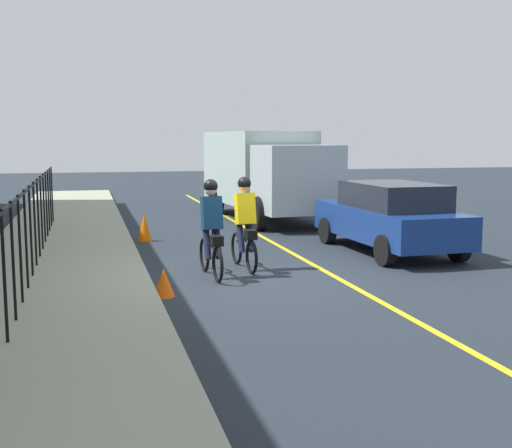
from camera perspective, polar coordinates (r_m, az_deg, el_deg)
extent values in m
plane|color=#222932|center=(11.98, -0.71, -4.79)|extent=(80.00, 80.00, 0.00)
cube|color=yellow|center=(12.46, 6.47, -4.35)|extent=(36.00, 0.12, 0.01)
cube|color=#9BA088|center=(11.64, -17.24, -5.12)|extent=(40.00, 3.20, 0.15)
cylinder|color=black|center=(8.18, -21.27, -4.31)|extent=(0.04, 0.04, 1.60)
cylinder|color=black|center=(9.13, -20.59, -3.08)|extent=(0.04, 0.04, 1.60)
cylinder|color=black|center=(10.09, -20.04, -2.09)|extent=(0.04, 0.04, 1.60)
cylinder|color=black|center=(11.05, -19.58, -1.26)|extent=(0.04, 0.04, 1.60)
cylinder|color=black|center=(12.02, -19.20, -0.57)|extent=(0.04, 0.04, 1.60)
cylinder|color=black|center=(12.98, -18.88, 0.01)|extent=(0.04, 0.04, 1.60)
cylinder|color=black|center=(13.95, -18.60, 0.52)|extent=(0.04, 0.04, 1.60)
cylinder|color=black|center=(14.92, -18.36, 0.96)|extent=(0.04, 0.04, 1.60)
cylinder|color=black|center=(15.89, -18.14, 1.35)|extent=(0.04, 0.04, 1.60)
cylinder|color=black|center=(16.86, -17.96, 1.69)|extent=(0.04, 0.04, 1.60)
cylinder|color=black|center=(17.84, -17.79, 1.99)|extent=(0.04, 0.04, 1.60)
cylinder|color=black|center=(18.81, -17.64, 2.27)|extent=(0.04, 0.04, 1.60)
cylinder|color=black|center=(19.78, -17.50, 2.51)|extent=(0.04, 0.04, 1.60)
cube|color=black|center=(12.43, -19.18, 3.16)|extent=(14.67, 0.04, 0.04)
torus|color=black|center=(13.28, -1.73, -2.13)|extent=(0.66, 0.09, 0.66)
torus|color=black|center=(12.29, -0.39, -2.91)|extent=(0.66, 0.09, 0.66)
cube|color=black|center=(12.74, -1.09, -1.40)|extent=(0.93, 0.09, 0.24)
cylinder|color=black|center=(12.57, -0.90, -0.83)|extent=(0.03, 0.03, 0.35)
cube|color=yellow|center=(12.56, -0.97, 1.35)|extent=(0.36, 0.38, 0.63)
sphere|color=tan|center=(12.57, -1.03, 3.28)|extent=(0.22, 0.22, 0.22)
sphere|color=black|center=(12.57, -1.04, 3.60)|extent=(0.26, 0.26, 0.26)
cylinder|color=#191E38|center=(12.58, -1.37, -1.05)|extent=(0.34, 0.14, 0.65)
cylinder|color=#191E38|center=(12.64, -0.50, -1.01)|extent=(0.34, 0.14, 0.65)
cube|color=black|center=(12.26, -0.46, -0.94)|extent=(0.25, 0.21, 0.18)
torus|color=black|center=(12.58, -4.56, -2.69)|extent=(0.66, 0.09, 0.66)
torus|color=black|center=(11.58, -3.39, -3.57)|extent=(0.66, 0.09, 0.66)
cube|color=black|center=(12.04, -4.01, -1.94)|extent=(0.93, 0.09, 0.24)
cylinder|color=black|center=(11.87, -3.85, -1.34)|extent=(0.03, 0.03, 0.35)
cube|color=navy|center=(11.85, -3.93, 0.96)|extent=(0.36, 0.38, 0.63)
sphere|color=tan|center=(11.86, -4.00, 3.01)|extent=(0.22, 0.22, 0.22)
sphere|color=black|center=(11.86, -4.00, 3.34)|extent=(0.26, 0.26, 0.26)
cylinder|color=#191E38|center=(11.88, -4.35, -1.58)|extent=(0.34, 0.14, 0.65)
cylinder|color=#191E38|center=(11.93, -3.41, -1.53)|extent=(0.34, 0.14, 0.65)
cube|color=black|center=(11.55, -3.47, -1.48)|extent=(0.25, 0.21, 0.18)
cube|color=navy|center=(14.95, 11.55, 0.12)|extent=(4.46, 1.94, 0.70)
cube|color=#1E232D|center=(14.71, 11.98, 2.46)|extent=(2.51, 1.66, 0.56)
cylinder|color=black|center=(15.97, 6.30, -0.57)|extent=(0.65, 0.24, 0.64)
cylinder|color=black|center=(16.70, 11.68, -0.33)|extent=(0.65, 0.24, 0.64)
cylinder|color=black|center=(13.30, 11.31, -2.30)|extent=(0.65, 0.24, 0.64)
cylinder|color=black|center=(14.17, 17.41, -1.90)|extent=(0.65, 0.24, 0.64)
cube|color=#AEC3BD|center=(21.46, 0.12, 5.04)|extent=(4.93, 2.76, 2.30)
cube|color=silver|center=(18.28, 3.66, 3.97)|extent=(1.98, 2.34, 1.90)
cylinder|color=black|center=(18.95, 6.59, 1.18)|extent=(0.98, 0.37, 0.96)
cylinder|color=black|center=(18.10, 0.19, 0.93)|extent=(0.98, 0.37, 0.96)
cylinder|color=black|center=(22.92, 1.89, 2.31)|extent=(0.98, 0.37, 0.96)
cylinder|color=black|center=(22.22, -3.52, 2.14)|extent=(0.98, 0.37, 0.96)
cone|color=#F16203|center=(16.47, -9.78, -0.29)|extent=(0.36, 0.36, 0.70)
cone|color=#FA5A0A|center=(10.66, -8.11, -5.13)|extent=(0.36, 0.36, 0.47)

